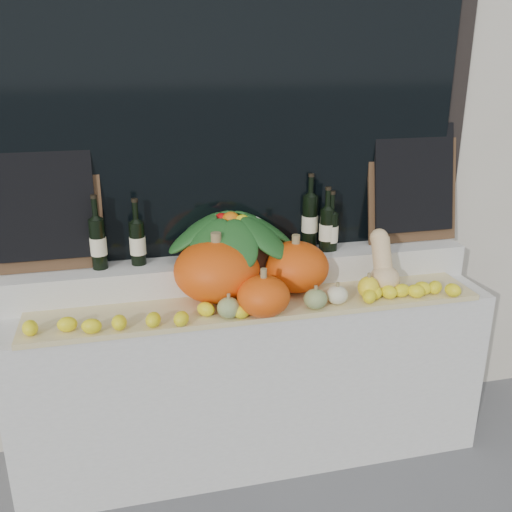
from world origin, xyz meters
TOP-DOWN VIEW (x-y plane):
  - storefront_facade at (0.00, 2.25)m, footprint 7.00×0.94m
  - display_sill at (0.00, 1.52)m, footprint 2.30×0.55m
  - rear_tier at (0.00, 1.68)m, footprint 2.30×0.25m
  - straw_bedding at (0.00, 1.40)m, footprint 2.10×0.32m
  - pumpkin_left at (-0.18, 1.49)m, footprint 0.47×0.47m
  - pumpkin_right at (0.21, 1.51)m, footprint 0.35×0.35m
  - pumpkin_center at (-0.01, 1.28)m, footprint 0.31×0.31m
  - butternut_squash at (0.62, 1.42)m, footprint 0.15×0.21m
  - decorative_gourds at (0.16, 1.30)m, footprint 0.78×0.17m
  - lemon_heap at (0.00, 1.29)m, footprint 2.20×0.16m
  - produce_bowl at (-0.07, 1.66)m, footprint 0.66×0.66m
  - wine_bottle_far_left at (-0.70, 1.67)m, footprint 0.08×0.08m
  - wine_bottle_near_left at (-0.52, 1.69)m, footprint 0.08×0.08m
  - wine_bottle_tall at (0.36, 1.74)m, footprint 0.08×0.08m
  - wine_bottle_near_right at (0.42, 1.67)m, footprint 0.08×0.08m
  - wine_bottle_far_right at (0.44, 1.67)m, footprint 0.08×0.08m
  - chalkboard_left at (-0.92, 1.74)m, footprint 0.50×0.14m
  - chalkboard_right at (0.92, 1.74)m, footprint 0.50×0.14m

SIDE VIEW (x-z plane):
  - display_sill at x=0.00m, z-range 0.00..0.88m
  - straw_bedding at x=0.00m, z-range 0.88..0.90m
  - lemon_heap at x=0.00m, z-range 0.91..0.97m
  - decorative_gourds at x=0.16m, z-range 0.88..1.03m
  - rear_tier at x=0.00m, z-range 0.88..1.04m
  - pumpkin_center at x=-0.01m, z-range 0.91..1.08m
  - pumpkin_right at x=0.21m, z-range 0.91..1.15m
  - butternut_squash at x=0.62m, z-range 0.88..1.17m
  - pumpkin_left at x=-0.18m, z-range 0.91..1.19m
  - wine_bottle_far_right at x=0.44m, z-range 0.99..1.30m
  - wine_bottle_near_left at x=-0.52m, z-range 0.99..1.31m
  - wine_bottle_near_right at x=0.42m, z-range 0.99..1.32m
  - produce_bowl at x=-0.07m, z-range 1.04..1.28m
  - wine_bottle_far_left at x=-0.70m, z-range 0.99..1.34m
  - wine_bottle_tall at x=0.36m, z-range 0.99..1.37m
  - chalkboard_left at x=-0.92m, z-range 1.05..1.67m
  - chalkboard_right at x=0.92m, z-range 1.05..1.67m
  - storefront_facade at x=0.00m, z-range 0.00..4.50m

